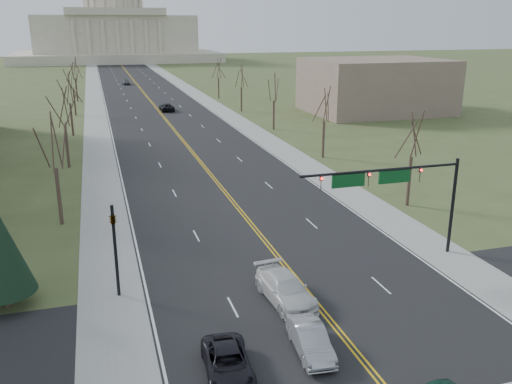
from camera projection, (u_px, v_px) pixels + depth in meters
road at (148, 98)px, 125.54m from camera, size 20.00×380.00×0.01m
cross_road at (337, 329)px, 30.35m from camera, size 120.00×14.00×0.01m
sidewalk_left at (94, 100)px, 122.27m from camera, size 4.00×380.00×0.03m
sidewalk_right at (199, 96)px, 128.81m from camera, size 4.00×380.00×0.03m
center_line at (148, 98)px, 125.54m from camera, size 0.42×380.00×0.01m
edge_line_left at (104, 99)px, 122.87m from camera, size 0.15×380.00×0.01m
edge_line_right at (190, 96)px, 128.21m from camera, size 0.15×380.00×0.01m
capitol at (115, 29)px, 249.39m from camera, size 90.00×60.00×50.00m
signal_mast at (393, 184)px, 37.53m from camera, size 12.12×0.44×7.20m
signal_left at (115, 241)px, 32.99m from camera, size 0.32×0.36×6.00m
tree_r_0 at (413, 137)px, 49.10m from camera, size 3.74×3.74×8.50m
tree_l_0 at (53, 144)px, 44.21m from camera, size 3.96×3.96×9.00m
tree_r_1 at (325, 106)px, 67.41m from camera, size 3.74×3.74×8.50m
tree_l_1 at (63, 109)px, 62.52m from camera, size 3.96×3.96×9.00m
tree_r_2 at (274, 89)px, 85.72m from camera, size 3.74×3.74×8.50m
tree_l_2 at (69, 90)px, 80.82m from camera, size 3.96×3.96×9.00m
tree_r_3 at (241, 77)px, 104.02m from camera, size 3.74×3.74×8.50m
tree_l_3 at (72, 78)px, 99.13m from camera, size 3.96×3.96×9.00m
tree_r_4 at (218, 69)px, 122.33m from camera, size 3.74×3.74×8.50m
tree_l_4 at (75, 69)px, 117.43m from camera, size 3.96×3.96×9.00m
conifer_l at (0, 249)px, 31.67m from camera, size 3.64×3.64×6.50m
bldg_right_mass at (375, 86)px, 103.83m from camera, size 25.00×20.00×10.00m
car_sb_inner_lead at (310, 340)px, 27.97m from camera, size 1.87×4.49×1.44m
car_sb_outer_lead at (228, 363)px, 26.14m from camera, size 2.60×4.95×1.33m
car_sb_inner_second at (285, 289)px, 33.13m from camera, size 2.84×5.88×1.65m
car_far_nb at (167, 107)px, 106.20m from camera, size 2.56×5.39×1.49m
car_far_sb at (126, 82)px, 152.26m from camera, size 2.28×4.77×1.57m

